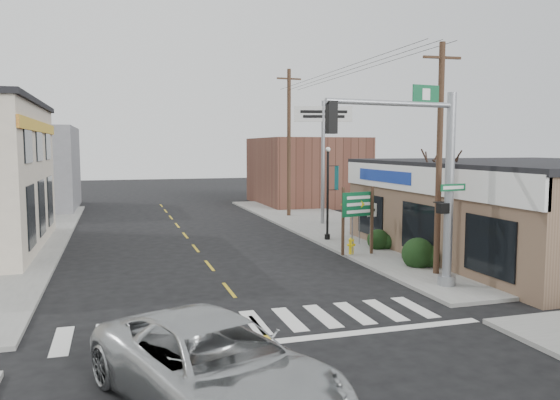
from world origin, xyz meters
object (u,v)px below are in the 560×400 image
object	(u,v)px
fire_hydrant	(351,245)
dance_center_sign	(323,133)
traffic_signal_pole	(429,169)
utility_pole_near	(439,157)
lamp_post	(329,186)
utility_pole_far	(289,141)
suv	(215,366)
bare_tree	(442,158)
guide_sign	(358,211)

from	to	relation	value
fire_hydrant	dance_center_sign	xyz separation A→B (m)	(2.35, 9.51, 5.19)
traffic_signal_pole	dance_center_sign	distance (m)	15.66
utility_pole_near	dance_center_sign	bearing A→B (deg)	90.93
lamp_post	dance_center_sign	world-z (taller)	dance_center_sign
utility_pole_near	utility_pole_far	world-z (taller)	utility_pole_far
suv	utility_pole_near	bearing A→B (deg)	17.91
bare_tree	utility_pole_near	distance (m)	2.79
dance_center_sign	utility_pole_near	bearing A→B (deg)	-80.07
bare_tree	traffic_signal_pole	bearing A→B (deg)	-127.89
utility_pole_far	bare_tree	bearing A→B (deg)	-88.01
suv	guide_sign	world-z (taller)	guide_sign
fire_hydrant	utility_pole_far	xyz separation A→B (m)	(1.55, 13.88, 4.71)
traffic_signal_pole	bare_tree	distance (m)	4.96
fire_hydrant	utility_pole_far	distance (m)	14.73
traffic_signal_pole	bare_tree	size ratio (longest dim) A/B	1.25
fire_hydrant	utility_pole_far	size ratio (longest dim) A/B	0.07
traffic_signal_pole	utility_pole_near	size ratio (longest dim) A/B	0.79
suv	fire_hydrant	distance (m)	14.76
guide_sign	bare_tree	xyz separation A→B (m)	(2.91, -1.84, 2.33)
suv	utility_pole_far	xyz separation A→B (m)	(9.81, 26.10, 4.40)
bare_tree	utility_pole_far	bearing A→B (deg)	95.71
fire_hydrant	bare_tree	distance (m)	5.35
lamp_post	bare_tree	distance (m)	6.68
traffic_signal_pole	utility_pole_far	distance (m)	19.87
dance_center_sign	utility_pole_near	world-z (taller)	utility_pole_near
traffic_signal_pole	lamp_post	world-z (taller)	traffic_signal_pole
bare_tree	suv	bearing A→B (deg)	-138.11
traffic_signal_pole	fire_hydrant	bearing A→B (deg)	83.48
fire_hydrant	utility_pole_near	world-z (taller)	utility_pole_near
suv	bare_tree	world-z (taller)	bare_tree
traffic_signal_pole	fire_hydrant	distance (m)	6.92
lamp_post	utility_pole_far	size ratio (longest dim) A/B	0.47
traffic_signal_pole	utility_pole_near	world-z (taller)	utility_pole_near
guide_sign	utility_pole_far	distance (m)	14.46
guide_sign	utility_pole_near	xyz separation A→B (m)	(1.31, -4.13, 2.44)
fire_hydrant	bare_tree	bearing A→B (deg)	-32.56
suv	fire_hydrant	bearing A→B (deg)	34.84
traffic_signal_pole	guide_sign	world-z (taller)	traffic_signal_pole
bare_tree	guide_sign	bearing A→B (deg)	147.65
guide_sign	fire_hydrant	size ratio (longest dim) A/B	4.00
suv	bare_tree	distance (m)	15.71
guide_sign	lamp_post	size ratio (longest dim) A/B	0.63
suv	traffic_signal_pole	world-z (taller)	traffic_signal_pole
dance_center_sign	suv	bearing A→B (deg)	-102.72
guide_sign	fire_hydrant	distance (m)	1.54
suv	utility_pole_near	size ratio (longest dim) A/B	0.71
fire_hydrant	bare_tree	world-z (taller)	bare_tree
lamp_post	bare_tree	bearing A→B (deg)	-44.84
dance_center_sign	bare_tree	world-z (taller)	dance_center_sign
suv	traffic_signal_pole	size ratio (longest dim) A/B	0.90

